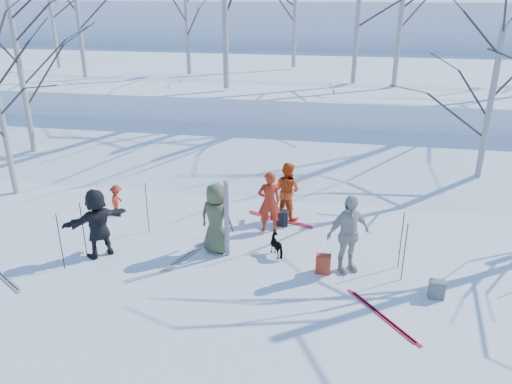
% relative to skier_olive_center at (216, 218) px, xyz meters
% --- Properties ---
extents(ground, '(120.00, 120.00, 0.00)m').
position_rel_skier_olive_center_xyz_m(ground, '(0.82, -0.85, -0.85)').
color(ground, white).
rests_on(ground, ground).
extents(snow_ramp, '(70.00, 9.49, 4.12)m').
position_rel_skier_olive_center_xyz_m(snow_ramp, '(0.82, 6.15, -0.70)').
color(snow_ramp, white).
rests_on(snow_ramp, ground).
extents(snow_plateau, '(70.00, 18.00, 2.20)m').
position_rel_skier_olive_center_xyz_m(snow_plateau, '(0.82, 16.15, 0.15)').
color(snow_plateau, white).
rests_on(snow_plateau, ground).
extents(far_hill, '(90.00, 30.00, 6.00)m').
position_rel_skier_olive_center_xyz_m(far_hill, '(0.82, 37.15, 1.15)').
color(far_hill, white).
rests_on(far_hill, ground).
extents(skier_olive_center, '(0.93, 0.73, 1.69)m').
position_rel_skier_olive_center_xyz_m(skier_olive_center, '(0.00, 0.00, 0.00)').
color(skier_olive_center, '#464D2E').
rests_on(skier_olive_center, ground).
extents(skier_red_north, '(0.67, 0.55, 1.60)m').
position_rel_skier_olive_center_xyz_m(skier_red_north, '(1.03, 1.28, -0.05)').
color(skier_red_north, '#AE2410').
rests_on(skier_red_north, ground).
extents(skier_redor_behind, '(0.95, 0.88, 1.56)m').
position_rel_skier_olive_center_xyz_m(skier_redor_behind, '(1.38, 2.15, -0.06)').
color(skier_redor_behind, '#DB4910').
rests_on(skier_redor_behind, ground).
extents(skier_red_seated, '(0.40, 0.61, 0.88)m').
position_rel_skier_olive_center_xyz_m(skier_red_seated, '(-3.15, 1.44, -0.40)').
color(skier_red_seated, '#AE2410').
rests_on(skier_red_seated, ground).
extents(skier_cream_east, '(1.10, 0.94, 1.77)m').
position_rel_skier_olive_center_xyz_m(skier_cream_east, '(3.00, -0.34, 0.04)').
color(skier_cream_east, beige).
rests_on(skier_cream_east, ground).
extents(skier_grey_west, '(1.38, 1.46, 1.64)m').
position_rel_skier_olive_center_xyz_m(skier_grey_west, '(-2.60, -0.67, -0.02)').
color(skier_grey_west, black).
rests_on(skier_grey_west, ground).
extents(dog, '(0.59, 0.65, 0.52)m').
position_rel_skier_olive_center_xyz_m(dog, '(1.44, 0.06, -0.59)').
color(dog, black).
rests_on(dog, ground).
extents(upright_ski_left, '(0.11, 0.17, 1.90)m').
position_rel_skier_olive_center_xyz_m(upright_ski_left, '(0.28, -0.23, 0.10)').
color(upright_ski_left, silver).
rests_on(upright_ski_left, ground).
extents(upright_ski_right, '(0.13, 0.23, 1.89)m').
position_rel_skier_olive_center_xyz_m(upright_ski_right, '(0.33, -0.26, 0.10)').
color(upright_ski_right, silver).
rests_on(upright_ski_right, ground).
extents(ski_pair_a, '(1.45, 2.03, 0.02)m').
position_rel_skier_olive_center_xyz_m(ski_pair_a, '(1.24, 1.95, -0.84)').
color(ski_pair_a, red).
rests_on(ski_pair_a, ground).
extents(ski_pair_b, '(2.04, 2.09, 0.02)m').
position_rel_skier_olive_center_xyz_m(ski_pair_b, '(3.71, -1.93, -0.84)').
color(ski_pair_b, red).
rests_on(ski_pair_b, ground).
extents(ski_pair_c, '(1.94, 2.08, 0.02)m').
position_rel_skier_olive_center_xyz_m(ski_pair_c, '(-4.36, -1.89, -0.84)').
color(ski_pair_c, silver).
rests_on(ski_pair_c, ground).
extents(ski_pair_d, '(1.45, 2.03, 0.02)m').
position_rel_skier_olive_center_xyz_m(ski_pair_d, '(-0.58, -0.26, -0.84)').
color(ski_pair_d, silver).
rests_on(ski_pair_d, ground).
extents(ski_pole_a, '(0.02, 0.02, 1.34)m').
position_rel_skier_olive_center_xyz_m(ski_pole_a, '(-3.13, -1.39, -0.18)').
color(ski_pole_a, black).
rests_on(ski_pole_a, ground).
extents(ski_pole_b, '(0.02, 0.02, 1.34)m').
position_rel_skier_olive_center_xyz_m(ski_pole_b, '(1.41, 1.44, -0.18)').
color(ski_pole_b, black).
rests_on(ski_pole_b, ground).
extents(ski_pole_c, '(0.02, 0.02, 1.34)m').
position_rel_skier_olive_center_xyz_m(ski_pole_c, '(-1.95, 0.65, -0.18)').
color(ski_pole_c, black).
rests_on(ski_pole_c, ground).
extents(ski_pole_d, '(0.02, 0.02, 1.34)m').
position_rel_skier_olive_center_xyz_m(ski_pole_d, '(4.17, -0.53, -0.18)').
color(ski_pole_d, black).
rests_on(ski_pole_d, ground).
extents(ski_pole_e, '(0.02, 0.02, 1.34)m').
position_rel_skier_olive_center_xyz_m(ski_pole_e, '(4.15, -0.01, -0.18)').
color(ski_pole_e, black).
rests_on(ski_pole_e, ground).
extents(ski_pole_f, '(0.02, 0.02, 1.34)m').
position_rel_skier_olive_center_xyz_m(ski_pole_f, '(-2.92, -0.78, -0.18)').
color(ski_pole_f, black).
rests_on(ski_pole_f, ground).
extents(backpack_red, '(0.32, 0.22, 0.42)m').
position_rel_skier_olive_center_xyz_m(backpack_red, '(2.51, -0.53, -0.64)').
color(backpack_red, '#AD321A').
rests_on(backpack_red, ground).
extents(backpack_grey, '(0.30, 0.20, 0.38)m').
position_rel_skier_olive_center_xyz_m(backpack_grey, '(4.80, -1.09, -0.66)').
color(backpack_grey, '#5A5E62').
rests_on(backpack_grey, ground).
extents(backpack_dark, '(0.34, 0.24, 0.40)m').
position_rel_skier_olive_center_xyz_m(backpack_dark, '(1.31, 1.65, -0.65)').
color(backpack_dark, black).
rests_on(backpack_dark, ground).
extents(birch_plateau_a, '(3.88, 3.88, 4.69)m').
position_rel_skier_olive_center_xyz_m(birch_plateau_a, '(-4.23, 11.72, 3.70)').
color(birch_plateau_a, silver).
rests_on(birch_plateau_a, snow_plateau).
extents(birch_plateau_b, '(4.93, 4.93, 6.18)m').
position_rel_skier_olive_center_xyz_m(birch_plateau_b, '(3.00, 10.64, 4.44)').
color(birch_plateau_b, silver).
rests_on(birch_plateau_b, snow_plateau).
extents(birch_plateau_d, '(4.52, 4.52, 5.60)m').
position_rel_skier_olive_center_xyz_m(birch_plateau_d, '(-8.40, 10.13, 4.15)').
color(birch_plateau_d, silver).
rests_on(birch_plateau_d, snow_plateau).
extents(birch_plateau_e, '(4.71, 4.71, 5.88)m').
position_rel_skier_olive_center_xyz_m(birch_plateau_e, '(0.14, 14.66, 4.29)').
color(birch_plateau_e, silver).
rests_on(birch_plateau_e, snow_plateau).
extents(birch_plateau_f, '(4.86, 4.86, 6.08)m').
position_rel_skier_olive_center_xyz_m(birch_plateau_f, '(4.58, 10.39, 4.40)').
color(birch_plateau_f, silver).
rests_on(birch_plateau_f, snow_plateau).
extents(birch_plateau_h, '(3.75, 3.75, 4.51)m').
position_rel_skier_olive_center_xyz_m(birch_plateau_h, '(-10.99, 12.43, 3.61)').
color(birch_plateau_h, silver).
rests_on(birch_plateau_h, snow_plateau).
extents(birch_edge_a, '(4.00, 4.00, 4.85)m').
position_rel_skier_olive_center_xyz_m(birch_edge_a, '(-6.91, 2.41, 1.58)').
color(birch_edge_a, silver).
rests_on(birch_edge_a, ground).
extents(birch_edge_d, '(4.70, 4.70, 5.85)m').
position_rel_skier_olive_center_xyz_m(birch_edge_d, '(-7.84, 4.95, 2.08)').
color(birch_edge_d, silver).
rests_on(birch_edge_d, ground).
extents(birch_edge_e, '(4.02, 4.02, 4.88)m').
position_rel_skier_olive_center_xyz_m(birch_edge_e, '(6.82, 4.97, 1.60)').
color(birch_edge_e, silver).
rests_on(birch_edge_e, ground).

